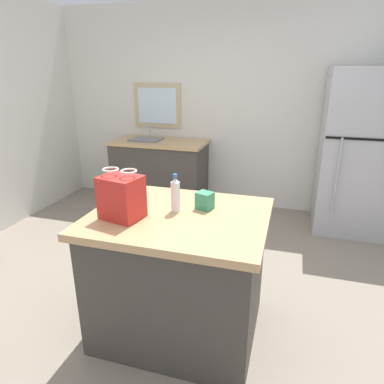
{
  "coord_description": "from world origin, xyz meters",
  "views": [
    {
      "loc": [
        0.61,
        -2.22,
        1.79
      ],
      "look_at": [
        -0.06,
        0.02,
        0.96
      ],
      "focal_mm": 31.92,
      "sensor_mm": 36.0,
      "label": 1
    }
  ],
  "objects_px": {
    "kitchen_island": "(180,273)",
    "shopping_bag": "(122,197)",
    "refrigerator": "(355,153)",
    "bottle": "(175,195)",
    "small_box": "(205,201)"
  },
  "relations": [
    {
      "from": "kitchen_island",
      "to": "small_box",
      "type": "height_order",
      "value": "small_box"
    },
    {
      "from": "refrigerator",
      "to": "small_box",
      "type": "bearing_deg",
      "value": -120.49
    },
    {
      "from": "shopping_bag",
      "to": "kitchen_island",
      "type": "bearing_deg",
      "value": 25.55
    },
    {
      "from": "refrigerator",
      "to": "bottle",
      "type": "bearing_deg",
      "value": -122.59
    },
    {
      "from": "bottle",
      "to": "refrigerator",
      "type": "bearing_deg",
      "value": 57.41
    },
    {
      "from": "small_box",
      "to": "bottle",
      "type": "relative_size",
      "value": 0.45
    },
    {
      "from": "refrigerator",
      "to": "small_box",
      "type": "height_order",
      "value": "refrigerator"
    },
    {
      "from": "refrigerator",
      "to": "small_box",
      "type": "relative_size",
      "value": 15.71
    },
    {
      "from": "bottle",
      "to": "small_box",
      "type": "bearing_deg",
      "value": 31.3
    },
    {
      "from": "refrigerator",
      "to": "bottle",
      "type": "distance_m",
      "value": 2.59
    },
    {
      "from": "kitchen_island",
      "to": "shopping_bag",
      "type": "bearing_deg",
      "value": -154.45
    },
    {
      "from": "refrigerator",
      "to": "shopping_bag",
      "type": "bearing_deg",
      "value": -125.43
    },
    {
      "from": "shopping_bag",
      "to": "refrigerator",
      "type": "bearing_deg",
      "value": 54.57
    },
    {
      "from": "refrigerator",
      "to": "shopping_bag",
      "type": "xyz_separation_m",
      "value": [
        -1.68,
        -2.37,
        0.13
      ]
    },
    {
      "from": "small_box",
      "to": "shopping_bag",
      "type": "bearing_deg",
      "value": -147.73
    }
  ]
}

